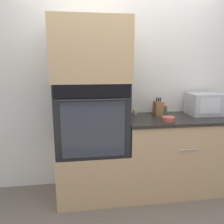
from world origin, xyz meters
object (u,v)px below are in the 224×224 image
Objects in this scene: knife_block at (158,108)px; bowl at (168,119)px; condiment_jar_mid at (165,110)px; wall_oven at (92,117)px; condiment_jar_near at (135,112)px; microwave at (205,104)px.

knife_block is 1.50× the size of bowl.
wall_oven is at bearing -168.26° from condiment_jar_mid.
condiment_jar_near is 0.38m from condiment_jar_mid.
bowl is (-0.57, -0.26, -0.11)m from microwave.
wall_oven is at bearing -176.18° from microwave.
microwave is (1.39, 0.09, 0.09)m from wall_oven.
knife_block reaches higher than condiment_jar_mid.
wall_oven is 1.40m from microwave.
wall_oven reaches higher than microwave.
condiment_jar_near is 0.62× the size of condiment_jar_mid.
wall_oven is 5.45× the size of bowl.
knife_block reaches higher than condiment_jar_near.
condiment_jar_mid is at bearing 74.10° from bowl.
knife_block is 3.33× the size of condiment_jar_near.
bowl is 0.37m from condiment_jar_mid.
wall_oven reaches higher than knife_block.
knife_block is at bearing -158.55° from condiment_jar_mid.
bowl is at bearing -105.90° from condiment_jar_mid.
microwave reaches higher than condiment_jar_near.
knife_block is at bearing 10.43° from wall_oven.
knife_block is (0.82, 0.15, 0.05)m from wall_oven.
knife_block is 0.12m from condiment_jar_mid.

